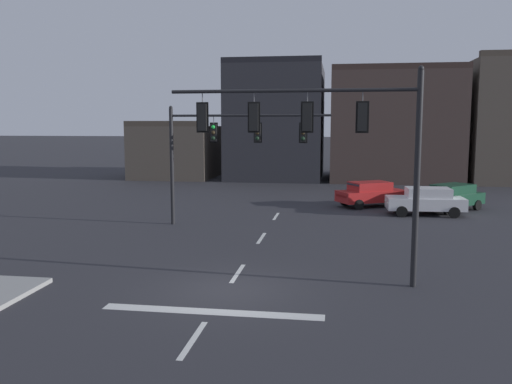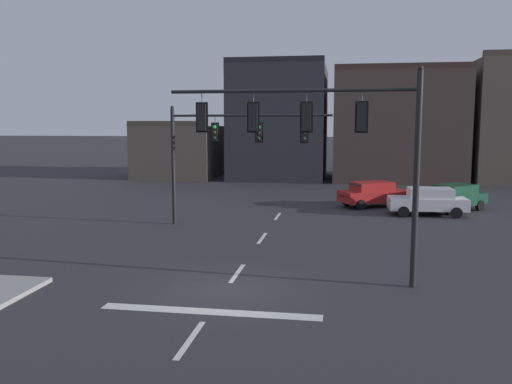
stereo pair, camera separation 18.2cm
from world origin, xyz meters
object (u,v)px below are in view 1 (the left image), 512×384
Objects in this scene: car_lot_nearside at (426,201)px; signal_mast_far_side at (224,142)px; signal_mast_near_side at (329,135)px; car_lot_middle at (371,193)px; car_lot_farside at (451,197)px.

signal_mast_far_side is at bearing -155.00° from car_lot_nearside.
signal_mast_near_side is at bearing -110.73° from car_lot_nearside.
signal_mast_near_side reaches higher than car_lot_nearside.
car_lot_middle is at bearing 44.83° from signal_mast_far_side.
signal_mast_far_side is 1.85× the size of car_lot_nearside.
signal_mast_near_side reaches higher than signal_mast_far_side.
car_lot_nearside is 1.01× the size of car_lot_farside.
car_lot_farside is (1.82, 2.01, 0.00)m from car_lot_nearside.
car_lot_nearside is at bearing 69.27° from signal_mast_near_side.
car_lot_farside is at bearing 47.80° from car_lot_nearside.
car_lot_nearside and car_lot_farside have the same top height.
car_lot_nearside is (5.42, 14.33, -4.10)m from signal_mast_near_side.
car_lot_farside is at bearing 29.13° from signal_mast_far_side.
signal_mast_far_side is 15.02m from car_lot_farside.
signal_mast_far_side reaches higher than car_lot_middle.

